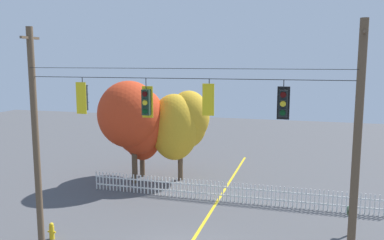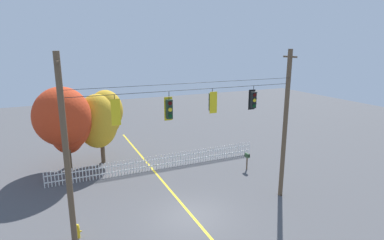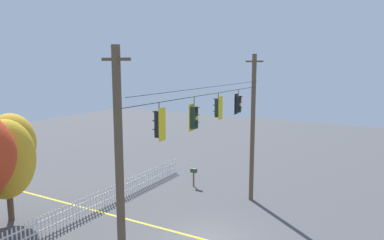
% 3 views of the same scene
% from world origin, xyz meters
% --- Properties ---
extents(ground, '(80.00, 80.00, 0.00)m').
position_xyz_m(ground, '(0.00, 0.00, 0.00)').
color(ground, '#4C4C4F').
extents(lane_centerline_stripe, '(0.16, 36.00, 0.01)m').
position_xyz_m(lane_centerline_stripe, '(0.00, 0.00, 0.00)').
color(lane_centerline_stripe, gold).
rests_on(lane_centerline_stripe, ground).
extents(signal_support_span, '(12.79, 1.10, 9.22)m').
position_xyz_m(signal_support_span, '(0.00, -0.00, 4.70)').
color(signal_support_span, brown).
rests_on(signal_support_span, ground).
extents(traffic_signal_westbound_side, '(0.43, 0.38, 1.44)m').
position_xyz_m(traffic_signal_westbound_side, '(-3.95, -0.01, 6.41)').
color(traffic_signal_westbound_side, black).
extents(traffic_signal_northbound_primary, '(0.43, 0.38, 1.52)m').
position_xyz_m(traffic_signal_northbound_primary, '(-1.26, 0.01, 6.31)').
color(traffic_signal_northbound_primary, black).
extents(traffic_signal_southbound_primary, '(0.43, 0.38, 1.32)m').
position_xyz_m(traffic_signal_southbound_primary, '(1.18, -0.01, 6.48)').
color(traffic_signal_southbound_primary, black).
extents(traffic_signal_eastbound_side, '(0.43, 0.38, 1.39)m').
position_xyz_m(traffic_signal_eastbound_side, '(3.80, 0.01, 6.41)').
color(traffic_signal_eastbound_side, black).
extents(white_picket_fence, '(16.54, 0.06, 1.13)m').
position_xyz_m(white_picket_fence, '(0.61, 7.36, 0.57)').
color(white_picket_fence, white).
rests_on(white_picket_fence, ground).
extents(autumn_maple_near_fence, '(3.65, 3.71, 5.94)m').
position_xyz_m(autumn_maple_near_fence, '(-5.87, 10.60, 3.83)').
color(autumn_maple_near_fence, brown).
rests_on(autumn_maple_near_fence, ground).
extents(autumn_maple_mid, '(4.04, 3.83, 6.62)m').
position_xyz_m(autumn_maple_mid, '(-5.92, 9.10, 4.34)').
color(autumn_maple_mid, brown).
rests_on(autumn_maple_mid, ground).
extents(autumn_oak_far_east, '(3.74, 3.39, 5.93)m').
position_xyz_m(autumn_oak_far_east, '(-3.16, 10.60, 3.79)').
color(autumn_oak_far_east, brown).
rests_on(autumn_oak_far_east, ground).
extents(fire_hydrant, '(0.38, 0.22, 0.76)m').
position_xyz_m(fire_hydrant, '(-6.08, 0.50, 0.37)').
color(fire_hydrant, gold).
rests_on(fire_hydrant, ground).
extents(roadside_mailbox, '(0.25, 0.44, 1.33)m').
position_xyz_m(roadside_mailbox, '(6.67, 4.44, 1.08)').
color(roadside_mailbox, brown).
rests_on(roadside_mailbox, ground).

